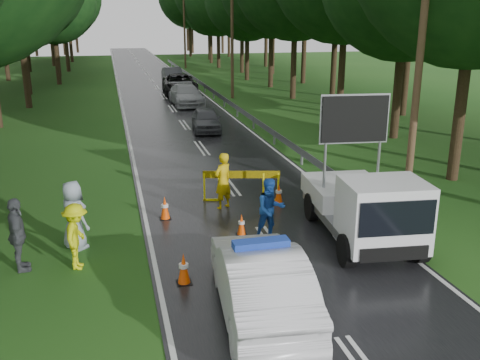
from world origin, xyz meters
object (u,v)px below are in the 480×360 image
object	(u,v)px
queue_car_fourth	(173,76)
officer	(223,181)
queue_car_first	(206,120)
queue_car_third	(180,84)
queue_car_second	(186,95)
work_truck	(365,206)
police_sedan	(260,281)
barrier	(241,178)
civilian	(270,209)

from	to	relation	value
queue_car_fourth	officer	bearing A→B (deg)	-95.37
queue_car_first	officer	bearing A→B (deg)	-92.02
queue_car_third	queue_car_second	bearing A→B (deg)	-90.02
queue_car_second	queue_car_third	distance (m)	6.03
queue_car_first	queue_car_fourth	size ratio (longest dim) A/B	0.80
work_truck	queue_car_first	bearing A→B (deg)	101.09
work_truck	queue_car_second	size ratio (longest dim) A/B	1.02
police_sedan	barrier	distance (m)	7.39
officer	queue_car_fourth	xyz separation A→B (m)	(2.49, 34.78, -0.18)
officer	queue_car_first	world-z (taller)	officer
barrier	queue_car_third	distance (m)	27.47
queue_car_second	barrier	bearing A→B (deg)	-95.12
queue_car_second	queue_car_fourth	world-z (taller)	queue_car_fourth
civilian	queue_car_second	size ratio (longest dim) A/B	0.36
civilian	queue_car_third	distance (m)	30.84
police_sedan	queue_car_first	world-z (taller)	police_sedan
queue_car_first	queue_car_fourth	bearing A→B (deg)	93.61
officer	queue_car_third	xyz separation A→B (m)	(2.25, 27.97, -0.15)
civilian	queue_car_fourth	world-z (taller)	civilian
queue_car_first	work_truck	bearing A→B (deg)	-78.81
officer	civilian	size ratio (longest dim) A/B	1.05
police_sedan	officer	world-z (taller)	officer
queue_car_first	police_sedan	bearing A→B (deg)	-91.16
police_sedan	work_truck	size ratio (longest dim) A/B	0.95
work_truck	queue_car_fourth	distance (m)	38.49
queue_car_third	barrier	bearing A→B (deg)	-90.08
barrier	queue_car_fourth	world-z (taller)	queue_car_fourth
officer	queue_car_third	size ratio (longest dim) A/B	0.33
queue_car_third	police_sedan	bearing A→B (deg)	-91.68
civilian	queue_car_second	xyz separation A→B (m)	(1.14, 24.79, -0.17)
officer	police_sedan	bearing A→B (deg)	52.32
barrier	work_truck	bearing A→B (deg)	-45.46
work_truck	queue_car_third	bearing A→B (deg)	97.42
civilian	queue_car_first	size ratio (longest dim) A/B	0.48
queue_car_fourth	work_truck	bearing A→B (deg)	-90.09
queue_car_third	officer	bearing A→B (deg)	-91.57
police_sedan	queue_car_second	xyz separation A→B (m)	(2.54, 28.68, -0.06)
queue_car_first	queue_car_fourth	world-z (taller)	queue_car_fourth
work_truck	queue_car_fourth	size ratio (longest dim) A/B	1.11
police_sedan	queue_car_third	bearing A→B (deg)	-89.68
officer	queue_car_second	bearing A→B (deg)	-127.52
barrier	queue_car_first	bearing A→B (deg)	99.31
work_truck	barrier	world-z (taller)	work_truck
work_truck	queue_car_third	size ratio (longest dim) A/B	0.89
barrier	queue_car_fourth	distance (m)	34.29
police_sedan	queue_car_second	bearing A→B (deg)	-90.02
queue_car_first	queue_car_third	world-z (taller)	queue_car_third
barrier	officer	world-z (taller)	officer
civilian	barrier	bearing A→B (deg)	85.82
police_sedan	queue_car_third	world-z (taller)	police_sedan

